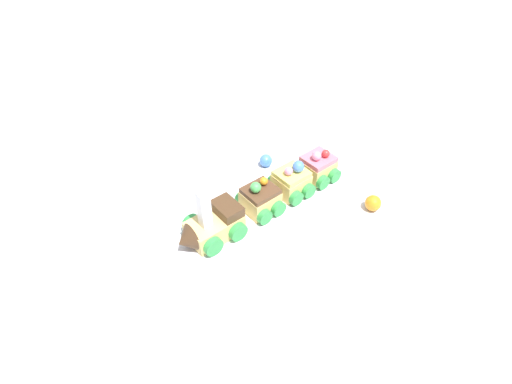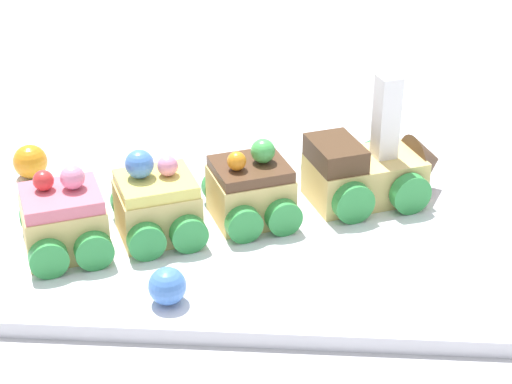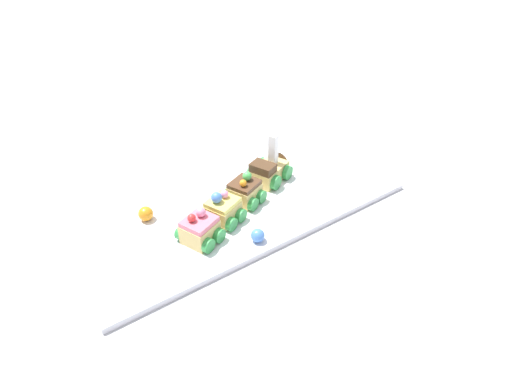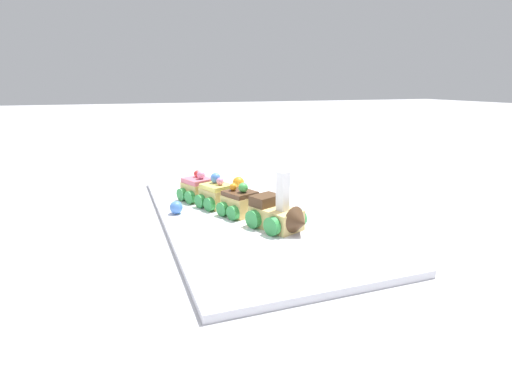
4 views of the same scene
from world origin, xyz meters
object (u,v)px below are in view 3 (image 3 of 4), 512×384
Objects in this scene: cake_train_locomotive at (271,168)px; cake_car_strawberry at (200,230)px; cake_car_chocolate at (245,192)px; gumball_orange at (146,214)px; cake_car_lemon at (223,210)px; gumball_blue at (258,235)px.

cake_car_strawberry is at bearing 179.95° from cake_train_locomotive.
cake_car_chocolate is at bearing -179.93° from cake_train_locomotive.
cake_car_strawberry is (-0.13, -0.06, 0.00)m from cake_car_chocolate.
cake_car_strawberry is at bearing -61.90° from gumball_orange.
cake_car_chocolate is 0.08m from cake_car_lemon.
cake_car_chocolate is 1.00× the size of cake_car_strawberry.
cake_car_lemon is at bearing 179.90° from cake_train_locomotive.
cake_car_lemon is at bearing 103.64° from gumball_blue.
cake_car_chocolate is 1.00× the size of cake_car_lemon.
cake_car_strawberry is 0.11m from gumball_blue.
cake_train_locomotive is at bearing -3.08° from gumball_orange.
cake_train_locomotive is at bearing -0.05° from cake_car_strawberry.
cake_car_strawberry is 3.51× the size of gumball_blue.
gumball_blue is (0.15, -0.18, -0.00)m from gumball_orange.
cake_car_strawberry is at bearing -179.92° from cake_car_lemon.
cake_car_chocolate is 0.13m from gumball_blue.
cake_train_locomotive reaches higher than cake_car_strawberry.
cake_car_strawberry is 3.11× the size of gumball_orange.
gumball_blue is (-0.15, -0.16, -0.01)m from cake_train_locomotive.
cake_car_strawberry is (-0.06, -0.03, -0.00)m from cake_car_lemon.
cake_train_locomotive is 1.37× the size of cake_car_strawberry.
cake_car_chocolate is 3.11× the size of gumball_orange.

